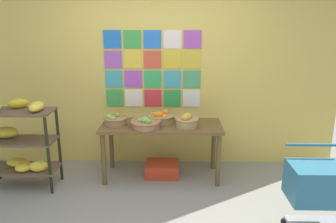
{
  "coord_description": "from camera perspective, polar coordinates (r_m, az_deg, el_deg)",
  "views": [
    {
      "loc": [
        0.26,
        -2.84,
        1.98
      ],
      "look_at": [
        0.17,
        0.94,
        0.95
      ],
      "focal_mm": 35.01,
      "sensor_mm": 36.0,
      "label": 1
    }
  ],
  "objects": [
    {
      "name": "produce_crate_under_table",
      "position": [
        4.44,
        -1.0,
        -9.97
      ],
      "size": [
        0.43,
        0.35,
        0.18
      ],
      "primitive_type": "cube",
      "color": "red",
      "rests_on": "ground"
    },
    {
      "name": "fruit_basket_centre",
      "position": [
        4.05,
        -3.91,
        -2.03
      ],
      "size": [
        0.38,
        0.38,
        0.14
      ],
      "color": "#9D6C4E",
      "rests_on": "display_table"
    },
    {
      "name": "fruit_basket_back_left",
      "position": [
        4.07,
        3.28,
        -1.61
      ],
      "size": [
        0.29,
        0.29,
        0.18
      ],
      "color": "tan",
      "rests_on": "display_table"
    },
    {
      "name": "fruit_basket_back_right",
      "position": [
        4.28,
        -1.29,
        -1.01
      ],
      "size": [
        0.36,
        0.36,
        0.15
      ],
      "color": "#A8854F",
      "rests_on": "display_table"
    },
    {
      "name": "fruit_basket_right",
      "position": [
        4.21,
        -9.17,
        -1.5
      ],
      "size": [
        0.3,
        0.3,
        0.14
      ],
      "color": "#9B7246",
      "rests_on": "display_table"
    },
    {
      "name": "banana_shelf_unit",
      "position": [
        4.36,
        -25.02,
        -3.96
      ],
      "size": [
        0.86,
        0.49,
        1.1
      ],
      "color": "black",
      "rests_on": "ground"
    },
    {
      "name": "shopping_cart",
      "position": [
        3.42,
        24.92,
        -11.74
      ],
      "size": [
        0.57,
        0.42,
        0.85
      ],
      "rotation": [
        0.0,
        0.0,
        0.12
      ],
      "color": "black",
      "rests_on": "ground"
    },
    {
      "name": "display_table",
      "position": [
        4.22,
        -1.15,
        -3.48
      ],
      "size": [
        1.54,
        0.63,
        0.72
      ],
      "color": "brown",
      "rests_on": "ground"
    },
    {
      "name": "back_wall_with_art",
      "position": [
        4.52,
        -1.97,
        8.82
      ],
      "size": [
        5.01,
        0.07,
        2.95
      ],
      "color": "#DBBD53",
      "rests_on": "ground"
    }
  ]
}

